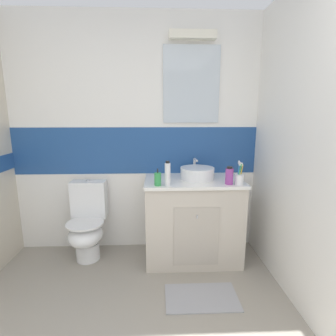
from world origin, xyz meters
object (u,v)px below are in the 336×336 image
at_px(toilet, 87,224).
at_px(mouthwash_bottle, 229,176).
at_px(toothbrush_cup, 239,178).
at_px(sink_basin, 197,173).
at_px(soap_dispenser, 158,179).
at_px(shampoo_bottle_tall, 168,174).

relative_size(toilet, mouthwash_bottle, 4.85).
distance_m(toilet, toothbrush_cup, 1.60).
height_order(sink_basin, toothbrush_cup, toothbrush_cup).
bearing_deg(soap_dispenser, sink_basin, 30.91).
distance_m(sink_basin, soap_dispenser, 0.46).
bearing_deg(toothbrush_cup, sink_basin, 146.41).
distance_m(toilet, soap_dispenser, 0.95).
xyz_separation_m(sink_basin, shampoo_bottle_tall, (-0.31, -0.24, 0.05)).
relative_size(toilet, shampoo_bottle_tall, 3.58).
xyz_separation_m(soap_dispenser, mouthwash_bottle, (0.66, 0.02, 0.02)).
relative_size(toothbrush_cup, shampoo_bottle_tall, 0.98).
xyz_separation_m(sink_basin, toilet, (-1.13, 0.04, -0.54)).
xyz_separation_m(mouthwash_bottle, shampoo_bottle_tall, (-0.57, -0.02, 0.03)).
bearing_deg(sink_basin, mouthwash_bottle, -38.62).
distance_m(sink_basin, toilet, 1.25).
xyz_separation_m(toilet, soap_dispenser, (0.73, -0.27, 0.54)).
height_order(toothbrush_cup, shampoo_bottle_tall, shampoo_bottle_tall).
bearing_deg(toothbrush_cup, soap_dispenser, -179.88).
distance_m(soap_dispenser, shampoo_bottle_tall, 0.10).
bearing_deg(mouthwash_bottle, sink_basin, 141.38).
distance_m(mouthwash_bottle, shampoo_bottle_tall, 0.57).
xyz_separation_m(toothbrush_cup, soap_dispenser, (-0.75, -0.00, 0.00)).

